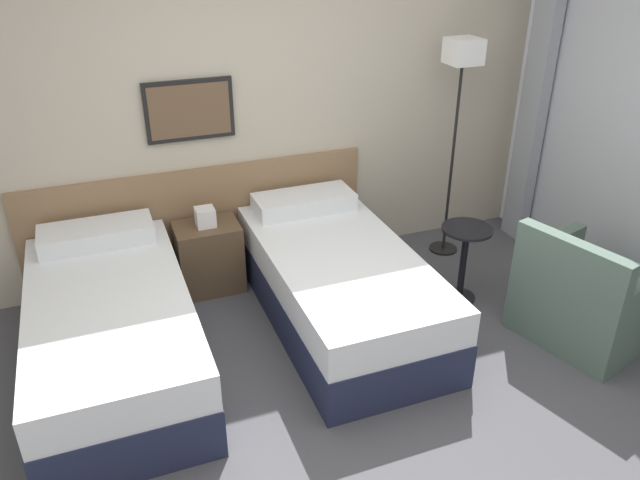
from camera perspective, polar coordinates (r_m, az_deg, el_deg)
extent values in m
plane|color=#47474C|center=(3.87, 4.13, -14.79)|extent=(16.00, 16.00, 0.00)
cube|color=#B7AD99|center=(4.84, -5.17, 12.48)|extent=(10.00, 0.06, 2.70)
cube|color=#846647|center=(4.99, -10.85, 1.54)|extent=(2.67, 0.04, 0.91)
cube|color=black|center=(4.67, -11.85, 11.53)|extent=(0.64, 0.03, 0.44)
cube|color=brown|center=(4.66, -11.81, 11.48)|extent=(0.58, 0.01, 0.38)
cube|color=#8E939E|center=(5.55, 19.17, 12.74)|extent=(0.10, 0.24, 2.64)
cube|color=#1E233D|center=(4.22, -18.14, -9.44)|extent=(0.96, 1.96, 0.32)
cube|color=silver|center=(4.07, -18.71, -6.30)|extent=(0.95, 1.94, 0.24)
cube|color=silver|center=(4.63, -19.75, 0.51)|extent=(0.77, 0.34, 0.13)
cube|color=#1E233D|center=(4.47, 1.84, -5.58)|extent=(0.96, 1.96, 0.32)
cube|color=silver|center=(4.33, 1.89, -2.50)|extent=(0.95, 1.94, 0.24)
cube|color=silver|center=(4.86, -1.49, 3.52)|extent=(0.77, 0.34, 0.13)
cube|color=brown|center=(4.86, -10.11, -1.54)|extent=(0.48, 0.36, 0.54)
cube|color=white|center=(4.71, -10.45, 2.08)|extent=(0.14, 0.14, 0.14)
cylinder|color=black|center=(5.57, 11.18, -0.76)|extent=(0.24, 0.24, 0.02)
cylinder|color=black|center=(5.24, 11.98, 6.96)|extent=(0.02, 0.02, 1.58)
cube|color=white|center=(5.00, 13.00, 16.49)|extent=(0.24, 0.24, 0.19)
cylinder|color=black|center=(4.91, 12.59, -5.05)|extent=(0.24, 0.24, 0.01)
cylinder|color=black|center=(4.77, 12.94, -2.14)|extent=(0.05, 0.05, 0.56)
cylinder|color=black|center=(4.63, 13.32, 0.97)|extent=(0.37, 0.37, 0.02)
cube|color=#4C6056|center=(4.69, 23.29, -5.56)|extent=(0.96, 0.96, 0.43)
cube|color=#4C6056|center=(4.22, 21.90, -2.48)|extent=(0.31, 0.78, 0.39)
cube|color=#4C6056|center=(4.69, 20.46, -0.66)|extent=(0.66, 0.27, 0.18)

